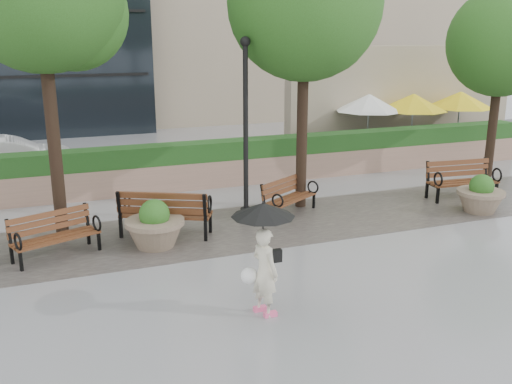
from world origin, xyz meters
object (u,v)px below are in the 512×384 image
object	(u,v)px
bench_3	(289,204)
bench_4	(462,188)
bench_1	(56,244)
planter_right	(480,197)
bench_2	(166,222)
pedestrian	(264,248)
car_right	(11,158)
lamppost	(246,142)
planter_left	(155,229)

from	to	relation	value
bench_3	bench_4	world-z (taller)	bench_4
bench_1	planter_right	xyz separation A→B (m)	(10.32, -0.66, 0.11)
bench_1	bench_2	bearing A→B (deg)	-9.97
bench_4	pedestrian	xyz separation A→B (m)	(-7.65, -4.31, 0.84)
bench_1	bench_3	xyz separation A→B (m)	(5.67, 0.95, -0.01)
bench_2	bench_3	bearing A→B (deg)	-144.77
bench_1	planter_right	world-z (taller)	planter_right
car_right	bench_1	bearing A→B (deg)	-176.35
bench_4	lamppost	distance (m)	6.47
bench_4	car_right	size ratio (longest dim) A/B	0.50
bench_4	planter_left	xyz separation A→B (m)	(-8.71, -0.67, 0.11)
lamppost	car_right	size ratio (longest dim) A/B	1.10
lamppost	car_right	bearing A→B (deg)	129.74
bench_1	pedestrian	bearing A→B (deg)	-72.17
bench_4	planter_right	distance (m)	1.26
bench_1	bench_4	distance (m)	10.75
bench_1	planter_left	xyz separation A→B (m)	(2.02, -0.14, 0.14)
planter_right	pedestrian	world-z (taller)	pedestrian
bench_3	lamppost	size ratio (longest dim) A/B	0.40
bench_1	lamppost	xyz separation A→B (m)	(4.49, 0.92, 1.67)
bench_3	planter_right	size ratio (longest dim) A/B	1.48
pedestrian	bench_1	bearing A→B (deg)	19.27
bench_2	bench_3	world-z (taller)	bench_2
planter_left	pedestrian	world-z (taller)	pedestrian
bench_3	car_right	size ratio (longest dim) A/B	0.44
lamppost	pedestrian	bearing A→B (deg)	-106.64
bench_3	planter_left	size ratio (longest dim) A/B	1.39
bench_2	planter_right	bearing A→B (deg)	-161.09
car_right	bench_2	bearing A→B (deg)	-158.37
bench_1	bench_3	distance (m)	5.74
bench_1	lamppost	distance (m)	4.87
planter_left	planter_right	bearing A→B (deg)	-3.53
planter_left	car_right	size ratio (longest dim) A/B	0.32
bench_2	bench_3	xyz separation A→B (m)	(3.28, 0.47, -0.06)
bench_1	lamppost	world-z (taller)	lamppost
bench_1	planter_right	size ratio (longest dim) A/B	1.55
bench_3	car_right	distance (m)	9.43
bench_3	lamppost	world-z (taller)	lamppost
planter_left	lamppost	world-z (taller)	lamppost
lamppost	bench_1	bearing A→B (deg)	-168.39
bench_3	planter_left	world-z (taller)	planter_left
planter_left	bench_2	bearing A→B (deg)	59.31
bench_2	lamppost	distance (m)	2.69
bench_2	car_right	size ratio (longest dim) A/B	0.54
car_right	planter_right	bearing A→B (deg)	-130.05
bench_1	bench_2	distance (m)	2.43
bench_3	bench_4	xyz separation A→B (m)	(5.07, -0.42, 0.04)
planter_right	lamppost	bearing A→B (deg)	164.88
bench_2	pedestrian	size ratio (longest dim) A/B	1.15
bench_4	bench_2	bearing A→B (deg)	-174.03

